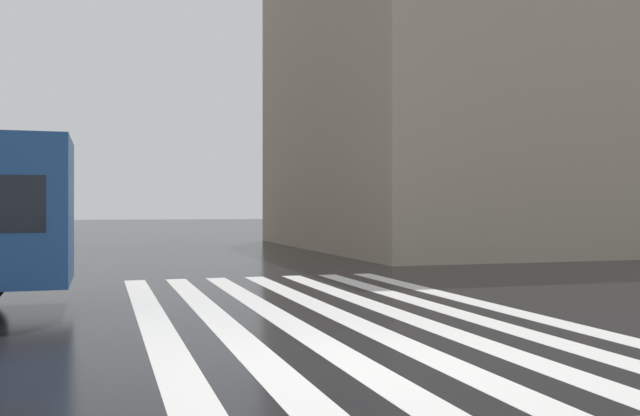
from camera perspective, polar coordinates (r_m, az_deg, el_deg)
The scene contains 3 objects.
ground_plane at distance 8.32m, azimuth 3.94°, elevation -12.44°, with size 220.00×220.00×0.00m, color black.
zebra_crossing at distance 12.31m, azimuth 0.91°, elevation -8.37°, with size 13.00×6.50×0.01m.
haussmann_block_corner at distance 35.62m, azimuth 15.87°, elevation 11.83°, with size 18.24×20.98×18.60m.
Camera 1 is at (-7.58, 2.94, 1.79)m, focal length 39.66 mm.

